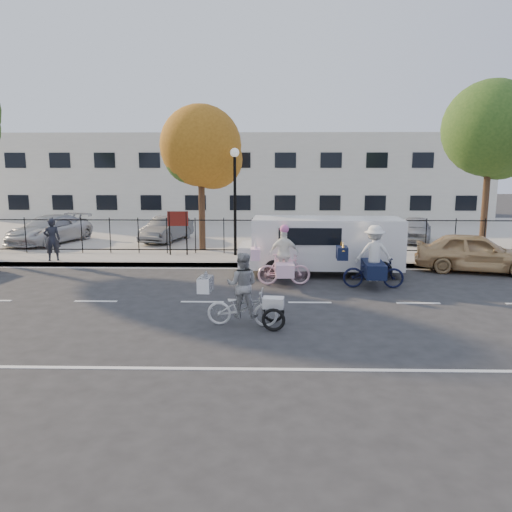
{
  "coord_description": "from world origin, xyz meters",
  "views": [
    {
      "loc": [
        1.8,
        -13.45,
        3.69
      ],
      "look_at": [
        1.48,
        1.2,
        1.1
      ],
      "focal_mm": 35.0,
      "sensor_mm": 36.0,
      "label": 1
    }
  ],
  "objects_px": {
    "zebra_trike": "(243,298)",
    "lot_car_c": "(167,229)",
    "gold_sedan": "(475,252)",
    "lot_car_a": "(48,229)",
    "white_van": "(323,243)",
    "pedestrian": "(52,239)",
    "lot_car_b": "(50,230)",
    "unicorn_bike": "(283,263)",
    "bull_bike": "(373,263)",
    "lamppost": "(235,183)",
    "lot_car_d": "(415,229)"
  },
  "relations": [
    {
      "from": "lot_car_b",
      "to": "lot_car_c",
      "type": "distance_m",
      "value": 5.52
    },
    {
      "from": "lamppost",
      "to": "zebra_trike",
      "type": "xyz_separation_m",
      "value": [
        0.73,
        -8.88,
        -2.43
      ]
    },
    {
      "from": "unicorn_bike",
      "to": "bull_bike",
      "type": "xyz_separation_m",
      "value": [
        2.77,
        -0.32,
        0.07
      ]
    },
    {
      "from": "pedestrian",
      "to": "lot_car_b",
      "type": "bearing_deg",
      "value": -90.64
    },
    {
      "from": "lot_car_a",
      "to": "lot_car_d",
      "type": "height_order",
      "value": "lot_car_a"
    },
    {
      "from": "unicorn_bike",
      "to": "lot_car_c",
      "type": "height_order",
      "value": "unicorn_bike"
    },
    {
      "from": "white_van",
      "to": "zebra_trike",
      "type": "bearing_deg",
      "value": -110.61
    },
    {
      "from": "pedestrian",
      "to": "lot_car_b",
      "type": "height_order",
      "value": "pedestrian"
    },
    {
      "from": "zebra_trike",
      "to": "bull_bike",
      "type": "height_order",
      "value": "bull_bike"
    },
    {
      "from": "bull_bike",
      "to": "lot_car_b",
      "type": "distance_m",
      "value": 15.89
    },
    {
      "from": "lot_car_c",
      "to": "lamppost",
      "type": "bearing_deg",
      "value": -32.49
    },
    {
      "from": "unicorn_bike",
      "to": "lot_car_a",
      "type": "xyz_separation_m",
      "value": [
        -10.98,
        7.92,
        0.08
      ]
    },
    {
      "from": "zebra_trike",
      "to": "white_van",
      "type": "distance_m",
      "value": 6.42
    },
    {
      "from": "lot_car_a",
      "to": "lamppost",
      "type": "bearing_deg",
      "value": 0.28
    },
    {
      "from": "unicorn_bike",
      "to": "lot_car_c",
      "type": "distance_m",
      "value": 10.1
    },
    {
      "from": "bull_bike",
      "to": "lot_car_c",
      "type": "bearing_deg",
      "value": 45.54
    },
    {
      "from": "lamppost",
      "to": "white_van",
      "type": "xyz_separation_m",
      "value": [
        3.27,
        -3.0,
        -2.02
      ]
    },
    {
      "from": "zebra_trike",
      "to": "gold_sedan",
      "type": "xyz_separation_m",
      "value": [
        8.05,
        6.43,
        0.03
      ]
    },
    {
      "from": "zebra_trike",
      "to": "bull_bike",
      "type": "xyz_separation_m",
      "value": [
        3.85,
        3.89,
        0.11
      ]
    },
    {
      "from": "pedestrian",
      "to": "lot_car_c",
      "type": "height_order",
      "value": "pedestrian"
    },
    {
      "from": "gold_sedan",
      "to": "lot_car_c",
      "type": "height_order",
      "value": "gold_sedan"
    },
    {
      "from": "zebra_trike",
      "to": "lot_car_a",
      "type": "distance_m",
      "value": 15.65
    },
    {
      "from": "pedestrian",
      "to": "lot_car_a",
      "type": "relative_size",
      "value": 0.37
    },
    {
      "from": "lot_car_a",
      "to": "pedestrian",
      "type": "bearing_deg",
      "value": -45.1
    },
    {
      "from": "zebra_trike",
      "to": "pedestrian",
      "type": "height_order",
      "value": "pedestrian"
    },
    {
      "from": "zebra_trike",
      "to": "bull_bike",
      "type": "bearing_deg",
      "value": -38.53
    },
    {
      "from": "pedestrian",
      "to": "lot_car_b",
      "type": "relative_size",
      "value": 0.38
    },
    {
      "from": "lot_car_a",
      "to": "lot_car_c",
      "type": "bearing_deg",
      "value": 26.01
    },
    {
      "from": "bull_bike",
      "to": "pedestrian",
      "type": "relative_size",
      "value": 1.28
    },
    {
      "from": "zebra_trike",
      "to": "lot_car_c",
      "type": "height_order",
      "value": "zebra_trike"
    },
    {
      "from": "lamppost",
      "to": "zebra_trike",
      "type": "height_order",
      "value": "lamppost"
    },
    {
      "from": "bull_bike",
      "to": "lot_car_a",
      "type": "bearing_deg",
      "value": 61.87
    },
    {
      "from": "lamppost",
      "to": "pedestrian",
      "type": "xyz_separation_m",
      "value": [
        -6.99,
        -1.4,
        -2.14
      ]
    },
    {
      "from": "lamppost",
      "to": "gold_sedan",
      "type": "xyz_separation_m",
      "value": [
        8.78,
        -2.45,
        -2.41
      ]
    },
    {
      "from": "zebra_trike",
      "to": "lot_car_c",
      "type": "relative_size",
      "value": 0.56
    },
    {
      "from": "lamppost",
      "to": "lot_car_d",
      "type": "height_order",
      "value": "lamppost"
    },
    {
      "from": "lot_car_a",
      "to": "lot_car_c",
      "type": "distance_m",
      "value": 5.61
    },
    {
      "from": "zebra_trike",
      "to": "lot_car_b",
      "type": "distance_m",
      "value": 15.51
    },
    {
      "from": "zebra_trike",
      "to": "gold_sedan",
      "type": "relative_size",
      "value": 0.5
    },
    {
      "from": "bull_bike",
      "to": "unicorn_bike",
      "type": "bearing_deg",
      "value": 86.24
    },
    {
      "from": "zebra_trike",
      "to": "pedestrian",
      "type": "xyz_separation_m",
      "value": [
        -7.72,
        7.48,
        0.3
      ]
    },
    {
      "from": "unicorn_bike",
      "to": "white_van",
      "type": "height_order",
      "value": "white_van"
    },
    {
      "from": "bull_bike",
      "to": "pedestrian",
      "type": "bearing_deg",
      "value": 75.54
    },
    {
      "from": "gold_sedan",
      "to": "lot_car_a",
      "type": "bearing_deg",
      "value": 88.06
    },
    {
      "from": "lot_car_c",
      "to": "lot_car_b",
      "type": "bearing_deg",
      "value": -158.05
    },
    {
      "from": "unicorn_bike",
      "to": "lot_car_b",
      "type": "height_order",
      "value": "unicorn_bike"
    },
    {
      "from": "unicorn_bike",
      "to": "bull_bike",
      "type": "relative_size",
      "value": 0.92
    },
    {
      "from": "zebra_trike",
      "to": "lot_car_c",
      "type": "bearing_deg",
      "value": 24.96
    },
    {
      "from": "pedestrian",
      "to": "lot_car_b",
      "type": "xyz_separation_m",
      "value": [
        -2.08,
        4.54,
        -0.22
      ]
    },
    {
      "from": "zebra_trike",
      "to": "lot_car_a",
      "type": "relative_size",
      "value": 0.46
    }
  ]
}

